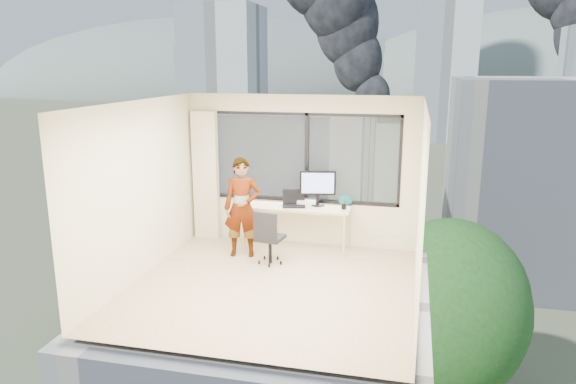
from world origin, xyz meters
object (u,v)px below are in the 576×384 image
(chair, at_px, (270,236))
(laptop, at_px, (294,199))
(monitor, at_px, (318,188))
(handbag, at_px, (346,200))
(desk, at_px, (297,227))
(game_console, at_px, (307,202))
(person, at_px, (242,207))

(chair, bearing_deg, laptop, 82.74)
(chair, bearing_deg, monitor, 66.01)
(monitor, height_order, laptop, monitor)
(laptop, distance_m, handbag, 0.88)
(chair, relative_size, laptop, 2.24)
(desk, bearing_deg, chair, -108.01)
(desk, relative_size, chair, 2.00)
(laptop, bearing_deg, desk, 27.82)
(game_console, height_order, laptop, laptop)
(desk, distance_m, game_console, 0.47)
(monitor, bearing_deg, handbag, 0.67)
(desk, relative_size, monitor, 2.96)
(monitor, bearing_deg, desk, -169.57)
(desk, height_order, game_console, game_console)
(chair, distance_m, laptop, 0.90)
(desk, distance_m, laptop, 0.50)
(chair, bearing_deg, desk, 80.56)
(handbag, bearing_deg, person, -174.07)
(desk, height_order, chair, chair)
(chair, distance_m, handbag, 1.52)
(game_console, bearing_deg, laptop, -135.80)
(person, xyz_separation_m, game_console, (0.93, 0.72, -0.03))
(desk, height_order, person, person)
(monitor, bearing_deg, chair, -133.24)
(person, relative_size, handbag, 6.63)
(chair, bearing_deg, game_console, 76.51)
(chair, height_order, person, person)
(game_console, bearing_deg, desk, -133.37)
(game_console, distance_m, laptop, 0.29)
(person, relative_size, laptop, 4.07)
(desk, bearing_deg, handbag, 15.51)
(handbag, bearing_deg, game_console, 163.95)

